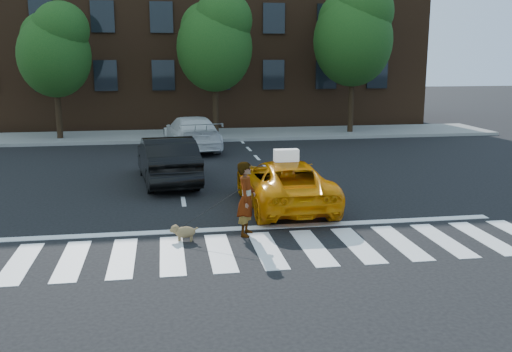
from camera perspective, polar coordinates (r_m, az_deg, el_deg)
The scene contains 14 objects.
ground at distance 12.21m, azimuth 1.12°, elevation -7.40°, with size 120.00×120.00×0.00m, color black.
crosswalk at distance 12.21m, azimuth 1.12°, elevation -7.38°, with size 13.00×2.40×0.01m, color silver.
stop_line at distance 13.71m, azimuth -0.09°, elevation -5.19°, with size 12.00×0.30×0.01m, color silver.
sidewalk_far at distance 29.18m, azimuth -5.10°, elevation 4.11°, with size 30.00×4.00×0.15m, color slate.
building at distance 36.44m, azimuth -6.19°, elevation 14.99°, with size 26.00×10.00×12.00m, color #412717.
tree_left at distance 28.74m, azimuth -19.50°, elevation 12.10°, with size 3.39×3.38×6.50m.
tree_mid at distance 28.46m, azimuth -4.10°, elevation 13.57°, with size 3.69×3.69×7.10m.
tree_right at distance 29.94m, azimuth 9.78°, elevation 14.14°, with size 4.00×4.00×7.70m.
taxi at distance 15.54m, azimuth 2.85°, elevation -0.71°, with size 2.13×4.63×1.29m, color orange.
black_sedan at distance 18.62m, azimuth -8.86°, elevation 1.64°, with size 1.59×4.57×1.51m, color black.
white_suv at distance 25.10m, azimuth -6.47°, elevation 4.31°, with size 2.05×5.05×1.46m, color silver.
woman at distance 12.96m, azimuth -0.97°, elevation -2.30°, with size 0.62×0.41×1.71m, color #999999.
dog at distance 12.83m, azimuth -7.31°, elevation -5.53°, with size 0.64×0.33×0.36m.
taxi_sign at distance 15.19m, azimuth 3.04°, elevation 2.08°, with size 0.65×0.28×0.32m, color white.
Camera 1 is at (-2.09, -11.33, 4.06)m, focal length 40.00 mm.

